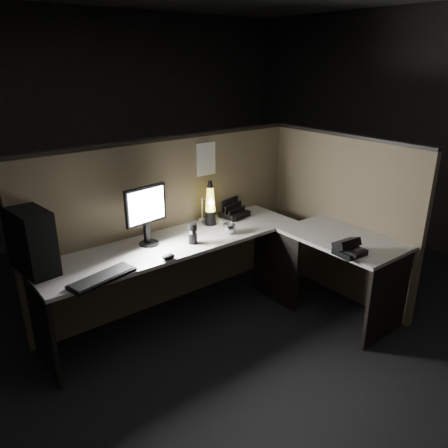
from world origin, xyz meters
TOP-DOWN VIEW (x-y plane):
  - floor at (0.00, 0.00)m, footprint 6.00×6.00m
  - room_shell at (0.00, 0.00)m, footprint 6.00×6.00m
  - partition_back at (0.00, 0.93)m, footprint 2.66×0.06m
  - partition_right at (1.33, 0.10)m, footprint 0.06×1.66m
  - desk at (0.18, 0.25)m, footprint 2.60×1.60m
  - pc_tower at (-1.22, 0.77)m, footprint 0.25×0.46m
  - monitor at (-0.36, 0.69)m, footprint 0.38×0.16m
  - keyboard at (-0.90, 0.34)m, footprint 0.50×0.26m
  - mouse at (-0.38, 0.34)m, footprint 0.10×0.07m
  - clip_lamp at (0.28, 0.75)m, footprint 0.05×0.20m
  - organizer at (0.61, 0.78)m, footprint 0.28×0.26m
  - lava_lamp at (0.30, 0.74)m, footprint 0.11×0.11m
  - travel_mug at (-0.07, 0.48)m, footprint 0.08×0.08m
  - steel_mug at (0.30, 0.46)m, footprint 0.11×0.11m
  - figurine at (0.34, 0.76)m, footprint 0.05×0.05m
  - pinned_paper at (0.38, 0.90)m, footprint 0.21×0.00m
  - desk_phone at (0.76, -0.44)m, footprint 0.22×0.23m

SIDE VIEW (x-z plane):
  - floor at x=0.00m, z-range 0.00..0.00m
  - desk at x=0.18m, z-range 0.22..0.95m
  - keyboard at x=-0.90m, z-range 0.73..0.75m
  - partition_back at x=0.00m, z-range 0.00..1.50m
  - partition_right at x=1.33m, z-range 0.00..1.50m
  - mouse at x=-0.38m, z-range 0.73..0.77m
  - organizer at x=0.61m, z-range 0.68..0.86m
  - steel_mug at x=0.30m, z-range 0.73..0.82m
  - figurine at x=0.34m, z-range 0.75..0.80m
  - desk_phone at x=0.76m, z-range 0.71..0.84m
  - travel_mug at x=-0.07m, z-range 0.73..0.90m
  - clip_lamp at x=0.28m, z-range 0.75..1.00m
  - lava_lamp at x=0.30m, z-range 0.70..1.10m
  - pc_tower at x=-1.22m, z-range 0.73..1.19m
  - monitor at x=-0.36m, z-range 0.78..1.26m
  - pinned_paper at x=0.38m, z-range 1.14..1.44m
  - room_shell at x=0.00m, z-range -1.38..4.62m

